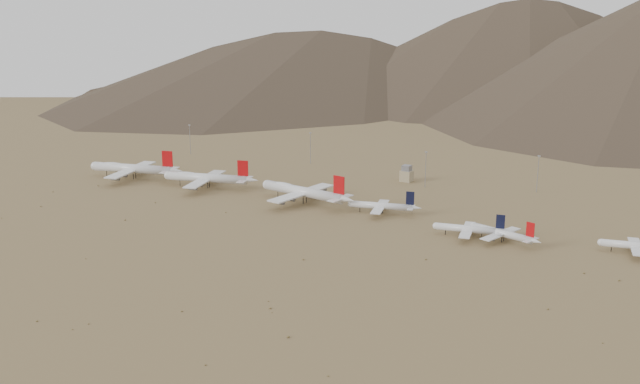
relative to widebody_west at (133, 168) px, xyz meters
The scene contains 14 objects.
ground 148.41m from the widebody_west, ahead, with size 3000.00×3000.00×0.00m, color #9C8550.
widebody_west is the anchor object (origin of this frame).
widebody_centre 65.27m from the widebody_west, ahead, with size 68.69×54.47×21.03m.
widebody_east 144.54m from the widebody_west, ahead, with size 74.39×57.61×22.13m.
narrowbody_a 199.77m from the widebody_west, ahead, with size 44.86×33.24×15.21m.
narrowbody_b 261.31m from the widebody_west, ahead, with size 42.97×31.60×14.41m.
narrowbody_c 279.17m from the widebody_west, ahead, with size 42.75×31.61×14.45m.
narrowbody_d 345.44m from the widebody_west, ahead, with size 41.55×30.59×13.95m.
control_tower 201.62m from the widebody_west, 28.91° to the left, with size 8.00×8.00×12.00m.
mast_far_west 94.15m from the widebody_west, 104.95° to the left, with size 2.00×0.60×25.70m.
mast_west 140.67m from the widebody_west, 53.01° to the left, with size 2.00×0.60×25.70m.
mast_centre 214.14m from the widebody_west, 24.43° to the left, with size 2.00×0.60×25.70m.
mast_east 289.97m from the widebody_west, 23.50° to the left, with size 2.00×0.60×25.70m.
desert_scrub 197.12m from the widebody_west, 30.94° to the right, with size 423.76×172.71×0.87m.
Camera 1 is at (238.76, -343.49, 123.80)m, focal length 40.00 mm.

